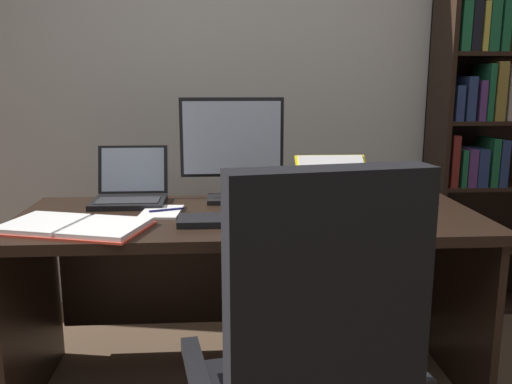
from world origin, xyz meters
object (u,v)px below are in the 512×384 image
keyboard (235,220)px  open_binder (74,226)px  pen (166,210)px  computer_mouse (315,217)px  desk (249,256)px  bookshelf (491,112)px  reading_stand_with_book (334,177)px  monitor (232,150)px  laptop (130,191)px  notepad (162,212)px

keyboard → open_binder: (-0.57, -0.05, -0.00)m
pen → computer_mouse: bearing=-16.6°
open_binder → pen: bearing=52.0°
desk → bookshelf: size_ratio=0.87×
reading_stand_with_book → pen: reading_stand_with_book is taller
monitor → computer_mouse: bearing=-51.2°
open_binder → laptop: bearing=89.3°
reading_stand_with_book → notepad: reading_stand_with_book is taller
laptop → computer_mouse: size_ratio=2.95×
bookshelf → notepad: (-1.70, -0.73, -0.35)m
open_binder → notepad: open_binder is taller
laptop → reading_stand_with_book: size_ratio=0.92×
notepad → monitor: bearing=35.3°
monitor → keyboard: size_ratio=1.07×
monitor → pen: (-0.27, -0.20, -0.21)m
reading_stand_with_book → pen: bearing=-159.9°
keyboard → monitor: bearing=90.0°
desk → pen: size_ratio=13.09×
monitor → open_binder: size_ratio=0.80×
laptop → computer_mouse: laptop is taller
reading_stand_with_book → notepad: size_ratio=1.58×
bookshelf → computer_mouse: (-1.11, -0.90, -0.33)m
open_binder → computer_mouse: bearing=19.5°
desk → keyboard: size_ratio=4.36×
bookshelf → laptop: size_ratio=6.90×
desk → reading_stand_with_book: size_ratio=5.53×
notepad → pen: 0.02m
desk → open_binder: open_binder is taller
computer_mouse → notepad: computer_mouse is taller
bookshelf → pen: size_ratio=15.11×
open_binder → notepad: 0.36m
desk → pen: pen is taller
bookshelf → laptop: bearing=-164.3°
keyboard → computer_mouse: computer_mouse is taller
open_binder → desk: bearing=38.9°
monitor → open_binder: bearing=-143.5°
keyboard → pen: bearing=147.8°
open_binder → notepad: (0.28, 0.22, -0.01)m
laptop → desk: bearing=-17.7°
bookshelf → keyboard: bookshelf is taller
open_binder → bookshelf: bearing=41.7°
keyboard → computer_mouse: (0.30, 0.00, 0.01)m
monitor → keyboard: bearing=-90.0°
notepad → computer_mouse: bearing=-16.0°
pen → open_binder: bearing=-144.3°
desk → monitor: size_ratio=4.07×
open_binder → notepad: size_ratio=2.69×
reading_stand_with_book → pen: size_ratio=2.37×
reading_stand_with_book → bookshelf: bearing=25.8°
keyboard → computer_mouse: size_ratio=4.04×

